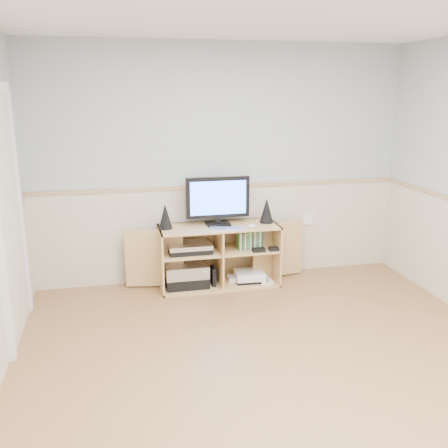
% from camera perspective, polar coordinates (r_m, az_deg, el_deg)
% --- Properties ---
extents(room, '(4.04, 4.54, 2.54)m').
position_cam_1_polar(room, '(3.31, 6.63, 0.99)').
color(room, '#B17D4E').
rests_on(room, ground).
extents(media_cabinet, '(1.95, 0.47, 0.65)m').
position_cam_1_polar(media_cabinet, '(5.32, -0.71, -3.37)').
color(media_cabinet, tan).
rests_on(media_cabinet, floor).
extents(monitor, '(0.66, 0.18, 0.51)m').
position_cam_1_polar(monitor, '(5.16, -0.71, 2.87)').
color(monitor, black).
rests_on(monitor, media_cabinet).
extents(speaker_left, '(0.14, 0.14, 0.26)m').
position_cam_1_polar(speaker_left, '(5.08, -6.73, 0.88)').
color(speaker_left, black).
rests_on(speaker_left, media_cabinet).
extents(speaker_right, '(0.14, 0.14, 0.27)m').
position_cam_1_polar(speaker_right, '(5.30, 4.89, 1.55)').
color(speaker_right, black).
rests_on(speaker_right, media_cabinet).
extents(keyboard, '(0.34, 0.20, 0.01)m').
position_cam_1_polar(keyboard, '(5.05, 0.15, -0.54)').
color(keyboard, silver).
rests_on(keyboard, media_cabinet).
extents(mouse, '(0.11, 0.10, 0.04)m').
position_cam_1_polar(mouse, '(5.12, 3.26, -0.22)').
color(mouse, white).
rests_on(mouse, media_cabinet).
extents(av_components, '(0.52, 0.33, 0.47)m').
position_cam_1_polar(av_components, '(5.25, -4.16, -4.99)').
color(av_components, black).
rests_on(av_components, media_cabinet).
extents(game_consoles, '(0.45, 0.30, 0.11)m').
position_cam_1_polar(game_consoles, '(5.42, 2.79, -5.98)').
color(game_consoles, white).
rests_on(game_consoles, media_cabinet).
extents(game_cases, '(0.27, 0.14, 0.19)m').
position_cam_1_polar(game_cases, '(5.28, 2.98, -1.80)').
color(game_cases, '#3F8C3F').
rests_on(game_cases, media_cabinet).
extents(wall_outlet, '(0.12, 0.03, 0.12)m').
position_cam_1_polar(wall_outlet, '(5.73, 9.54, 0.55)').
color(wall_outlet, white).
rests_on(wall_outlet, wall_back).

